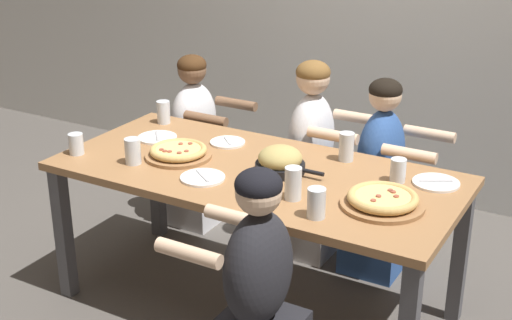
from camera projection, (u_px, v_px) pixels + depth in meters
The scene contains 20 objects.
ground_plane at pixel (256, 305), 3.75m from camera, with size 18.00×18.00×0.00m, color #514C47.
dining_table at pixel (256, 185), 3.49m from camera, with size 1.98×0.92×0.77m.
pizza_board_main at pixel (178, 152), 3.60m from camera, with size 0.34×0.34×0.06m.
pizza_board_second at pixel (383, 200), 3.06m from camera, with size 0.37×0.37×0.06m.
skillet_bowl at pixel (280, 161), 3.41m from camera, with size 0.35×0.24×0.13m.
empty_plate_a at pixel (157, 138), 3.86m from camera, with size 0.21×0.21×0.02m.
empty_plate_b at pixel (228, 142), 3.79m from camera, with size 0.19×0.19×0.02m.
empty_plate_c at pixel (203, 178), 3.35m from camera, with size 0.21×0.21×0.02m.
empty_plate_d at pixel (436, 183), 3.29m from camera, with size 0.22×0.22×0.02m.
drinking_glass_a at pixel (76, 144), 3.63m from camera, with size 0.08×0.08×0.11m.
drinking_glass_b at pixel (316, 204), 2.96m from camera, with size 0.08×0.08×0.13m.
drinking_glass_c at pixel (293, 185), 3.12m from camera, with size 0.08×0.08×0.15m.
drinking_glass_d at pixel (346, 149), 3.55m from camera, with size 0.08×0.08×0.15m.
drinking_glass_e at pixel (164, 114), 4.08m from camera, with size 0.08×0.08×0.13m.
drinking_glass_f at pixel (133, 151), 3.51m from camera, with size 0.08×0.08×0.13m.
drinking_glass_g at pixel (398, 172), 3.30m from camera, with size 0.07×0.07×0.11m.
diner_far_left at pixel (195, 149), 4.49m from camera, with size 0.51×0.40×1.10m.
diner_far_center at pixel (311, 168), 4.11m from camera, with size 0.51×0.40×1.17m.
diner_far_midright at pixel (379, 187), 3.92m from camera, with size 0.51×0.40×1.12m.
diner_near_midright at pixel (257, 310), 2.83m from camera, with size 0.51×0.40×1.11m.
Camera 1 is at (1.58, -2.77, 2.11)m, focal length 50.00 mm.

